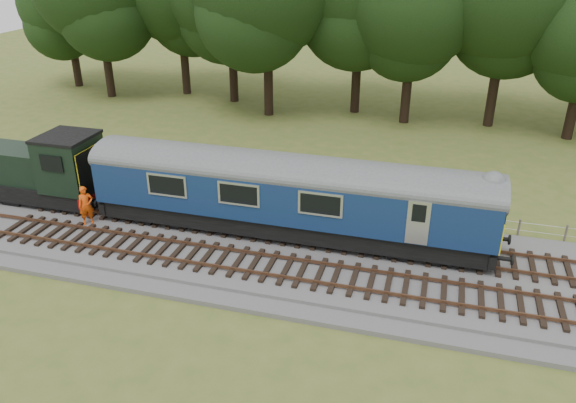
% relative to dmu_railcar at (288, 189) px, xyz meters
% --- Properties ---
extents(ground, '(120.00, 120.00, 0.00)m').
position_rel_dmu_railcar_xyz_m(ground, '(4.25, -1.40, -2.61)').
color(ground, '#4E5E22').
rests_on(ground, ground).
extents(ballast, '(70.00, 7.00, 0.35)m').
position_rel_dmu_railcar_xyz_m(ballast, '(4.25, -1.40, -2.43)').
color(ballast, '#4C4C4F').
rests_on(ballast, ground).
extents(track_north, '(67.20, 2.40, 0.21)m').
position_rel_dmu_railcar_xyz_m(track_north, '(4.25, -0.00, -2.19)').
color(track_north, black).
rests_on(track_north, ballast).
extents(track_south, '(67.20, 2.40, 0.21)m').
position_rel_dmu_railcar_xyz_m(track_south, '(4.25, -3.00, -2.19)').
color(track_south, black).
rests_on(track_south, ballast).
extents(fence, '(64.00, 0.12, 1.00)m').
position_rel_dmu_railcar_xyz_m(fence, '(4.25, 3.10, -2.61)').
color(fence, '#6B6054').
rests_on(fence, ground).
extents(tree_line, '(70.00, 8.00, 18.00)m').
position_rel_dmu_railcar_xyz_m(tree_line, '(4.25, 20.60, -2.61)').
color(tree_line, black).
rests_on(tree_line, ground).
extents(dmu_railcar, '(18.05, 2.86, 3.88)m').
position_rel_dmu_railcar_xyz_m(dmu_railcar, '(0.00, 0.00, 0.00)').
color(dmu_railcar, black).
rests_on(dmu_railcar, ground).
extents(shunter_loco, '(8.92, 2.60, 3.38)m').
position_rel_dmu_railcar_xyz_m(shunter_loco, '(-13.93, 0.00, -0.63)').
color(shunter_loco, black).
rests_on(shunter_loco, ground).
extents(worker, '(0.82, 0.82, 1.91)m').
position_rel_dmu_railcar_xyz_m(worker, '(-9.45, -1.63, -1.30)').
color(worker, '#F34D0C').
rests_on(worker, ballast).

